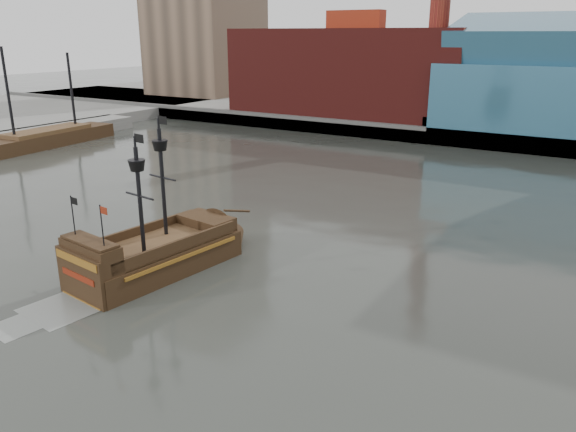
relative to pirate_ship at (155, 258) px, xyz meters
The scene contains 6 objects.
ground 7.81m from the pirate_ship, 39.32° to the right, with size 400.00×400.00×0.00m, color #292C26.
promenade_far 87.30m from the pirate_ship, 86.07° to the left, with size 220.00×60.00×2.00m, color slate.
seawall 57.91m from the pirate_ship, 84.06° to the left, with size 220.00×1.00×2.60m, color #4C4C49.
pier 57.75m from the pirate_ship, 154.24° to the left, with size 6.00×40.00×2.00m, color slate.
pirate_ship is the anchor object (origin of this frame).
docked_vessel 54.21m from the pirate_ship, 150.88° to the left, with size 6.76×22.70×15.21m.
Camera 1 is at (21.17, -21.70, 16.20)m, focal length 35.00 mm.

